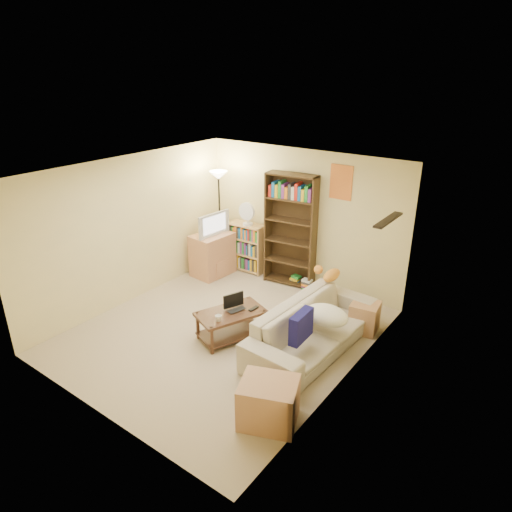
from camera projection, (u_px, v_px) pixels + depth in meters
name	position (u px, v px, depth m)	size (l,w,h in m)	color
room	(222.00, 233.00, 6.45)	(4.50, 4.54, 2.52)	#C7B395
sofa	(313.00, 328.00, 6.54)	(1.03, 2.38, 0.68)	#BBB09B
navy_pillow	(301.00, 326.00, 5.99)	(0.45, 0.13, 0.40)	#141252
cream_blanket	(327.00, 315.00, 6.38)	(0.63, 0.45, 0.27)	silver
tabby_cat	(329.00, 274.00, 7.19)	(0.54, 0.21, 0.19)	orange
coffee_table	(231.00, 321.00, 6.82)	(0.89, 1.13, 0.44)	#482B1C
laptop	(238.00, 311.00, 6.75)	(0.25, 0.32, 0.02)	black
laptop_screen	(233.00, 300.00, 6.82)	(0.01, 0.33, 0.22)	white
mug	(218.00, 318.00, 6.50)	(0.12, 0.12, 0.09)	white
tv_remote	(254.00, 309.00, 6.83)	(0.06, 0.18, 0.02)	black
tv_stand	(212.00, 254.00, 8.87)	(0.55, 0.77, 0.83)	tan
television	(211.00, 224.00, 8.63)	(0.16, 0.77, 0.44)	black
tall_bookshelf	(291.00, 228.00, 8.24)	(0.97, 0.43, 2.08)	#3C2B17
short_bookshelf	(247.00, 247.00, 9.02)	(0.77, 0.34, 0.97)	tan
desk_fan	(247.00, 214.00, 8.67)	(0.35, 0.19, 0.45)	white
floor_lamp	(219.00, 193.00, 8.55)	(0.34, 0.34, 2.01)	black
side_table	(364.00, 317.00, 7.03)	(0.41, 0.41, 0.47)	tan
end_cabinet	(269.00, 402.00, 5.20)	(0.65, 0.54, 0.54)	tan
book_stacks	(314.00, 288.00, 8.23)	(1.07, 0.40, 0.24)	red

